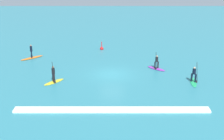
# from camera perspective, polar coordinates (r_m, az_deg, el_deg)

# --- Properties ---
(ground_plane) EXTENTS (120.00, 120.00, 0.00)m
(ground_plane) POSITION_cam_1_polar(r_m,az_deg,el_deg) (33.98, 0.00, -0.80)
(ground_plane) COLOR teal
(ground_plane) RESTS_ON ground
(surfer_on_orange_board) EXTENTS (2.80, 2.83, 1.82)m
(surfer_on_orange_board) POSITION_cam_1_polar(r_m,az_deg,el_deg) (41.11, -14.81, 2.63)
(surfer_on_orange_board) COLOR orange
(surfer_on_orange_board) RESTS_ON ground_plane
(surfer_on_green_board) EXTENTS (0.99, 3.00, 2.27)m
(surfer_on_green_board) POSITION_cam_1_polar(r_m,az_deg,el_deg) (32.60, 15.09, -1.40)
(surfer_on_green_board) COLOR #23B266
(surfer_on_green_board) RESTS_ON ground_plane
(surfer_on_yellow_board) EXTENTS (2.16, 2.40, 2.32)m
(surfer_on_yellow_board) POSITION_cam_1_polar(r_m,az_deg,el_deg) (32.05, -10.86, -1.41)
(surfer_on_yellow_board) COLOR yellow
(surfer_on_yellow_board) RESTS_ON ground_plane
(surfer_on_purple_board) EXTENTS (2.24, 2.27, 2.15)m
(surfer_on_purple_board) POSITION_cam_1_polar(r_m,az_deg,el_deg) (35.95, 8.35, 0.79)
(surfer_on_purple_board) COLOR purple
(surfer_on_purple_board) RESTS_ON ground_plane
(marker_buoy) EXTENTS (0.51, 0.51, 1.27)m
(marker_buoy) POSITION_cam_1_polar(r_m,az_deg,el_deg) (44.02, -1.92, 4.08)
(marker_buoy) COLOR red
(marker_buoy) RESTS_ON ground_plane
(wave_crest) EXTENTS (16.40, 0.90, 0.18)m
(wave_crest) POSITION_cam_1_polar(r_m,az_deg,el_deg) (25.64, -0.01, -7.47)
(wave_crest) COLOR white
(wave_crest) RESTS_ON ground_plane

